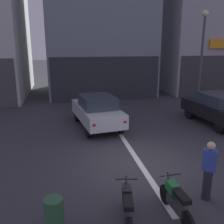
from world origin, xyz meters
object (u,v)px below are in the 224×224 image
(car_silver_crossing_near, at_px, (97,110))
(motorcycle_black_row_leftmost, at_px, (127,205))
(person_by_motorcycles, at_px, (209,170))
(car_black_parked_kerbside, at_px, (217,108))
(motorcycle_green_row_left_mid, at_px, (176,200))
(street_lamp, at_px, (202,51))
(trash_bin, at_px, (54,216))

(car_silver_crossing_near, xyz_separation_m, motorcycle_black_row_leftmost, (-0.30, -7.18, -0.43))
(person_by_motorcycles, bearing_deg, car_black_parked_kerbside, 55.34)
(car_silver_crossing_near, relative_size, motorcycle_black_row_leftmost, 2.60)
(motorcycle_black_row_leftmost, bearing_deg, motorcycle_green_row_left_mid, -1.40)
(street_lamp, distance_m, person_by_motorcycles, 10.01)
(car_black_parked_kerbside, bearing_deg, motorcycle_black_row_leftmost, -135.10)
(car_silver_crossing_near, distance_m, motorcycle_black_row_leftmost, 7.20)
(motorcycle_black_row_leftmost, bearing_deg, person_by_motorcycles, 12.01)
(car_silver_crossing_near, xyz_separation_m, motorcycle_green_row_left_mid, (0.91, -7.21, -0.43))
(car_black_parked_kerbside, distance_m, trash_bin, 10.44)
(motorcycle_green_row_left_mid, bearing_deg, motorcycle_black_row_leftmost, 178.60)
(car_black_parked_kerbside, bearing_deg, motorcycle_green_row_left_mid, -129.12)
(trash_bin, bearing_deg, motorcycle_black_row_leftmost, 0.13)
(person_by_motorcycles, xyz_separation_m, trash_bin, (-4.04, -0.51, -0.43))
(car_silver_crossing_near, height_order, street_lamp, street_lamp)
(car_black_parked_kerbside, xyz_separation_m, motorcycle_black_row_leftmost, (-6.50, -6.48, -0.43))
(car_silver_crossing_near, distance_m, car_black_parked_kerbside, 6.24)
(person_by_motorcycles, bearing_deg, motorcycle_green_row_left_mid, -155.32)
(car_silver_crossing_near, relative_size, street_lamp, 0.72)
(motorcycle_green_row_left_mid, distance_m, trash_bin, 2.88)
(trash_bin, bearing_deg, car_silver_crossing_near, 74.68)
(motorcycle_black_row_leftmost, relative_size, trash_bin, 1.95)
(car_silver_crossing_near, height_order, person_by_motorcycles, person_by_motorcycles)
(street_lamp, xyz_separation_m, motorcycle_green_row_left_mid, (-5.61, -9.05, -3.22))
(person_by_motorcycles, bearing_deg, street_lamp, 62.40)
(motorcycle_black_row_leftmost, height_order, motorcycle_green_row_left_mid, same)
(motorcycle_green_row_left_mid, bearing_deg, trash_bin, 179.49)
(trash_bin, bearing_deg, motorcycle_green_row_left_mid, -0.51)
(motorcycle_green_row_left_mid, xyz_separation_m, person_by_motorcycles, (1.16, 0.53, 0.40))
(street_lamp, xyz_separation_m, person_by_motorcycles, (-4.45, -8.51, -2.82))
(car_black_parked_kerbside, distance_m, motorcycle_black_row_leftmost, 9.19)
(motorcycle_black_row_leftmost, bearing_deg, street_lamp, 52.90)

